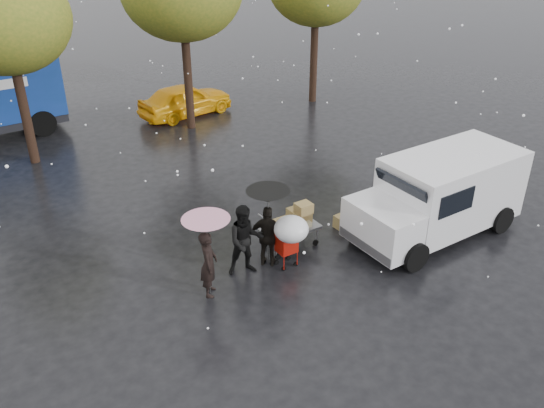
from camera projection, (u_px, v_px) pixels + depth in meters
ground at (280, 268)px, 14.31m from camera, size 90.00×90.00×0.00m
person_pink at (209, 264)px, 13.04m from camera, size 0.65×0.72×1.64m
person_middle at (246, 240)px, 13.75m from camera, size 1.06×0.93×1.82m
person_black at (268, 236)px, 14.08m from camera, size 0.96×0.95×1.63m
umbrella_pink at (206, 225)px, 12.55m from camera, size 1.08×1.08×2.00m
umbrella_black at (268, 196)px, 13.55m from camera, size 1.06×1.06×2.08m
vendor_cart at (293, 222)px, 14.87m from camera, size 1.52×0.80×1.27m
shopping_cart at (290, 232)px, 13.80m from camera, size 0.84×0.84×1.46m
white_van at (440, 194)px, 15.29m from camera, size 4.91×2.18×2.20m
box_ground_near at (359, 211)px, 16.39m from camera, size 0.58×0.49×0.46m
box_ground_far at (343, 221)px, 15.98m from camera, size 0.49×0.39×0.36m
yellow_taxi at (185, 100)px, 23.76m from camera, size 4.09×2.03×1.34m
tree_row at (100, 2)px, 19.01m from camera, size 21.60×4.40×7.12m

